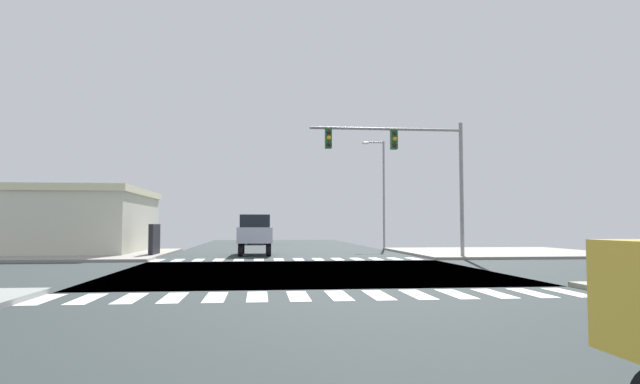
{
  "coord_description": "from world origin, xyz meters",
  "views": [
    {
      "loc": [
        -1.68,
        -21.02,
        1.74
      ],
      "look_at": [
        0.79,
        2.03,
        3.13
      ],
      "focal_mm": 31.18,
      "sensor_mm": 36.0,
      "label": 1
    }
  ],
  "objects_px": {
    "bank_building": "(10,221)",
    "sedan_nearside_1": "(257,232)",
    "traffic_signal_mast": "(404,156)",
    "street_lamp": "(381,184)",
    "suv_crossing_1": "(255,231)"
  },
  "relations": [
    {
      "from": "bank_building",
      "to": "sedan_nearside_1",
      "type": "bearing_deg",
      "value": 46.84
    },
    {
      "from": "traffic_signal_mast",
      "to": "bank_building",
      "type": "relative_size",
      "value": 0.46
    },
    {
      "from": "traffic_signal_mast",
      "to": "bank_building",
      "type": "height_order",
      "value": "traffic_signal_mast"
    },
    {
      "from": "street_lamp",
      "to": "sedan_nearside_1",
      "type": "relative_size",
      "value": 1.9
    },
    {
      "from": "bank_building",
      "to": "suv_crossing_1",
      "type": "relative_size",
      "value": 3.84
    },
    {
      "from": "traffic_signal_mast",
      "to": "sedan_nearside_1",
      "type": "xyz_separation_m",
      "value": [
        -7.71,
        23.81,
        -4.19
      ]
    },
    {
      "from": "traffic_signal_mast",
      "to": "bank_building",
      "type": "bearing_deg",
      "value": 160.86
    },
    {
      "from": "bank_building",
      "to": "sedan_nearside_1",
      "type": "xyz_separation_m",
      "value": [
        14.95,
        15.94,
        -0.88
      ]
    },
    {
      "from": "traffic_signal_mast",
      "to": "suv_crossing_1",
      "type": "distance_m",
      "value": 9.94
    },
    {
      "from": "sedan_nearside_1",
      "to": "suv_crossing_1",
      "type": "height_order",
      "value": "suv_crossing_1"
    },
    {
      "from": "street_lamp",
      "to": "bank_building",
      "type": "xyz_separation_m",
      "value": [
        -24.35,
        -5.59,
        -2.87
      ]
    },
    {
      "from": "traffic_signal_mast",
      "to": "suv_crossing_1",
      "type": "height_order",
      "value": "traffic_signal_mast"
    },
    {
      "from": "traffic_signal_mast",
      "to": "sedan_nearside_1",
      "type": "bearing_deg",
      "value": 107.95
    },
    {
      "from": "street_lamp",
      "to": "suv_crossing_1",
      "type": "relative_size",
      "value": 1.77
    },
    {
      "from": "traffic_signal_mast",
      "to": "street_lamp",
      "type": "height_order",
      "value": "street_lamp"
    }
  ]
}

